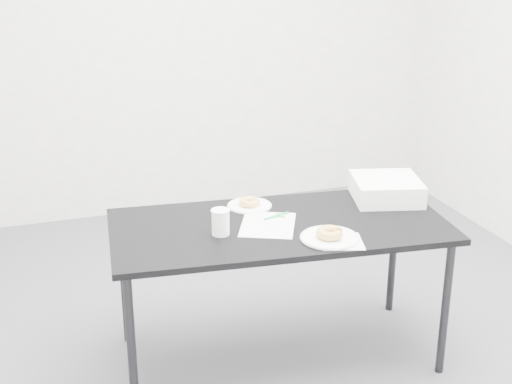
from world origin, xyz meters
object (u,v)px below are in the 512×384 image
object	(u,v)px
plate_far	(250,206)
bakery_box	(386,189)
plate_near	(330,238)
donut_far	(250,202)
donut_near	(330,233)
coffee_cup	(221,222)
scorecard	(268,225)
pen	(276,216)
table	(279,234)

from	to	relation	value
plate_far	bakery_box	bearing A→B (deg)	-10.40
plate_near	donut_far	distance (m)	0.53
donut_near	coffee_cup	distance (m)	0.48
plate_far	bakery_box	world-z (taller)	bakery_box
scorecard	plate_near	world-z (taller)	plate_near
plate_near	donut_far	xyz separation A→B (m)	(-0.21, 0.48, 0.02)
plate_far	coffee_cup	bearing A→B (deg)	-128.67
coffee_cup	donut_near	bearing A→B (deg)	-25.09
pen	plate_far	distance (m)	0.19
donut_far	plate_near	bearing A→B (deg)	-67.00
scorecard	plate_near	size ratio (longest dim) A/B	1.18
coffee_cup	bakery_box	world-z (taller)	coffee_cup
donut_near	bakery_box	xyz separation A→B (m)	(0.46, 0.36, 0.02)
plate_far	table	bearing A→B (deg)	-76.05
pen	donut_near	bearing A→B (deg)	-85.37
table	coffee_cup	xyz separation A→B (m)	(-0.29, -0.03, 0.11)
table	pen	distance (m)	0.10
table	pen	size ratio (longest dim) A/B	11.34
scorecard	pen	world-z (taller)	pen
donut_far	bakery_box	world-z (taller)	bakery_box
scorecard	pen	bearing A→B (deg)	71.86
pen	donut_far	size ratio (longest dim) A/B	1.39
table	donut_far	xyz separation A→B (m)	(-0.06, 0.25, 0.08)
table	coffee_cup	world-z (taller)	coffee_cup
bakery_box	coffee_cup	bearing A→B (deg)	-155.02
plate_near	coffee_cup	xyz separation A→B (m)	(-0.43, 0.20, 0.05)
donut_near	donut_far	distance (m)	0.52
donut_near	coffee_cup	world-z (taller)	coffee_cup
table	bakery_box	bearing A→B (deg)	17.54
coffee_cup	bakery_box	bearing A→B (deg)	10.05
table	coffee_cup	distance (m)	0.31
table	donut_near	bearing A→B (deg)	-52.69
plate_near	donut_near	distance (m)	0.02
donut_near	plate_near	bearing A→B (deg)	180.00
plate_near	bakery_box	xyz separation A→B (m)	(0.46, 0.36, 0.05)
table	scorecard	distance (m)	0.08
scorecard	plate_far	bearing A→B (deg)	116.07
pen	plate_near	size ratio (longest dim) A/B	0.55
table	plate_near	bearing A→B (deg)	-52.69
coffee_cup	bakery_box	size ratio (longest dim) A/B	0.37
table	coffee_cup	bearing A→B (deg)	-167.34
scorecard	bakery_box	size ratio (longest dim) A/B	0.95
bakery_box	plate_near	bearing A→B (deg)	-127.29
table	bakery_box	distance (m)	0.63
donut_near	donut_far	size ratio (longest dim) A/B	1.19
scorecard	plate_near	xyz separation A→B (m)	(0.20, -0.24, 0.01)
table	donut_near	world-z (taller)	donut_near
plate_near	coffee_cup	world-z (taller)	coffee_cup
pen	plate_near	bearing A→B (deg)	-85.37
donut_far	pen	bearing A→B (deg)	-66.94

